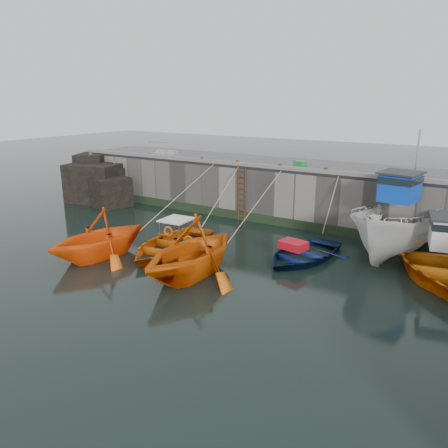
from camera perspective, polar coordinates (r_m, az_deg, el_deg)
The scene contains 24 objects.
ground at distance 16.94m, azimuth -8.71°, elevation -8.14°, with size 120.00×120.00×0.00m, color black.
quay_back at distance 26.72m, azimuth 8.83°, elevation 4.28°, with size 30.00×5.00×3.00m, color slate.
road_back at distance 26.45m, azimuth 8.98°, elevation 7.63°, with size 30.00×5.00×0.16m, color black.
kerb_back at distance 24.30m, azimuth 6.78°, elevation 7.40°, with size 30.00×0.30×0.20m, color slate.
algae_back at distance 24.76m, azimuth 6.36°, elevation 0.45°, with size 30.00×0.08×0.50m, color black.
rock_outcrop at distance 31.57m, azimuth -15.98°, elevation 5.22°, with size 5.85×4.24×3.41m.
ladder at distance 25.30m, azimuth 2.33°, elevation 4.00°, with size 0.51×0.08×3.20m.
boat_near_white at distance 20.56m, azimuth -15.83°, elevation -4.13°, with size 4.16×4.82×2.54m, color #FE590D.
boat_near_white_rope at distance 24.48m, azimuth -6.07°, elevation -0.34°, with size 0.04×6.84×3.10m, color tan, non-canonical shape.
boat_near_blue at distance 20.71m, azimuth -6.90°, elevation -3.47°, with size 3.84×5.38×1.11m, color #D85E0B.
boat_near_blue_rope at distance 24.18m, azimuth -0.24°, elevation -0.46°, with size 0.04×4.76×3.10m, color tan, non-canonical shape.
boat_near_blacktrim at distance 17.85m, azimuth -4.17°, elevation -6.68°, with size 4.58×5.31×2.80m, color #DD5D0B.
boat_near_blacktrim_rope at distance 22.17m, azimuth 4.12°, elevation -2.06°, with size 0.04×6.41×3.10m, color tan, non-canonical shape.
boat_near_navy at distance 19.89m, azimuth 10.21°, elevation -4.45°, with size 3.32×4.65×0.96m, color #0A1841.
boat_near_navy_rope at distance 22.87m, azimuth 13.38°, elevation -1.89°, with size 0.04×3.10×3.10m, color tan, non-canonical shape.
boat_far_white at distance 21.38m, azimuth 21.94°, elevation -0.47°, with size 4.02×7.96×5.94m.
boat_far_orange at distance 20.19m, azimuth 26.79°, elevation -4.15°, with size 6.76×8.47×4.57m.
fish_crate at distance 25.35m, azimuth 9.89°, elevation 7.77°, with size 0.64×0.44×0.32m, color #198E2E.
railing at distance 29.90m, azimuth -7.77°, elevation 9.19°, with size 1.60×1.05×1.00m.
bollard_a at distance 26.87m, azimuth -2.89°, elevation 8.41°, with size 0.18×0.18×0.28m, color #3F1E0F.
bollard_b at distance 25.53m, azimuth 1.76°, elevation 8.02°, with size 0.18×0.18×0.28m, color #3F1E0F.
bollard_c at distance 24.30m, azimuth 7.31°, elevation 7.48°, with size 0.18×0.18×0.28m, color #3F1E0F.
bollard_d at distance 23.34m, azimuth 13.15°, elevation 6.83°, with size 0.18×0.18×0.28m, color #3F1E0F.
bollard_e at distance 22.53m, azimuth 20.87°, elevation 5.87°, with size 0.18×0.18×0.28m, color #3F1E0F.
Camera 1 is at (10.24, -11.58, 6.92)m, focal length 35.00 mm.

